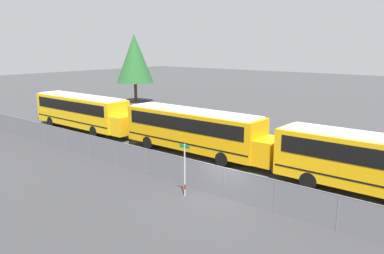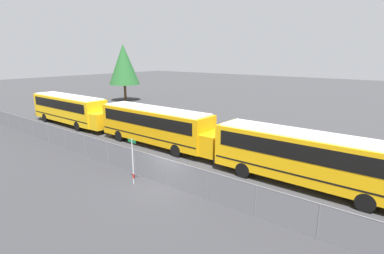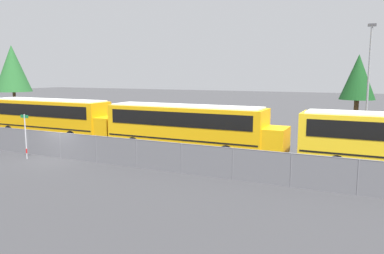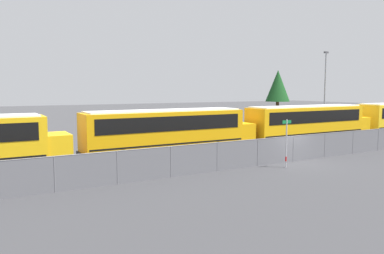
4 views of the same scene
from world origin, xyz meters
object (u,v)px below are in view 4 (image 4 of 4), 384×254
object	(u,v)px
school_bus_1	(169,129)
school_bus_2	(309,121)
street_sign	(286,142)
light_pole	(325,87)
tree_1	(278,86)

from	to	relation	value
school_bus_1	school_bus_2	size ratio (longest dim) A/B	1.00
street_sign	light_pole	world-z (taller)	light_pole
street_sign	school_bus_1	bearing A→B (deg)	124.74
street_sign	light_pole	xyz separation A→B (m)	(20.24, 14.64, 3.48)
street_sign	tree_1	size ratio (longest dim) A/B	0.40
school_bus_1	light_pole	size ratio (longest dim) A/B	1.41
school_bus_1	tree_1	size ratio (longest dim) A/B	1.77
school_bus_2	tree_1	size ratio (longest dim) A/B	1.77
light_pole	street_sign	bearing A→B (deg)	-144.11
school_bus_2	street_sign	distance (m)	10.96
street_sign	tree_1	bearing A→B (deg)	48.60
school_bus_2	tree_1	world-z (taller)	tree_1
light_pole	tree_1	world-z (taller)	light_pole
school_bus_1	school_bus_2	distance (m)	13.56
school_bus_1	street_sign	xyz separation A→B (m)	(4.72, -6.81, -0.44)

